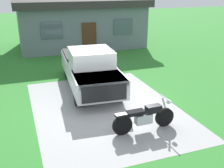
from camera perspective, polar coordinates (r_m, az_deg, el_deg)
ground_plane at (r=10.68m, az=-1.50°, el=-4.97°), size 80.00×80.00×0.00m
driveway_pad at (r=10.68m, az=-1.50°, el=-4.96°), size 5.41×7.39×0.01m
motorcycle at (r=8.98m, az=6.88°, el=-6.93°), size 2.21×0.70×1.09m
pickup_truck at (r=12.49m, az=-4.79°, el=3.45°), size 2.42×5.75×1.90m
neighbor_house at (r=21.34m, az=-6.70°, el=12.71°), size 9.60×5.60×3.50m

